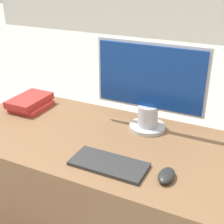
{
  "coord_description": "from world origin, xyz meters",
  "views": [
    {
      "loc": [
        0.64,
        -0.82,
        1.51
      ],
      "look_at": [
        0.09,
        0.31,
        0.92
      ],
      "focal_mm": 50.0,
      "sensor_mm": 36.0,
      "label": 1
    }
  ],
  "objects_px": {
    "monitor": "(150,87)",
    "keyboard": "(109,164)",
    "mouse": "(166,175)",
    "book_stack": "(30,103)"
  },
  "relations": [
    {
      "from": "monitor",
      "to": "keyboard",
      "type": "height_order",
      "value": "monitor"
    },
    {
      "from": "monitor",
      "to": "mouse",
      "type": "relative_size",
      "value": 5.07
    },
    {
      "from": "keyboard",
      "to": "mouse",
      "type": "xyz_separation_m",
      "value": [
        0.25,
        0.02,
        0.01
      ]
    },
    {
      "from": "mouse",
      "to": "keyboard",
      "type": "bearing_deg",
      "value": -175.67
    },
    {
      "from": "keyboard",
      "to": "mouse",
      "type": "distance_m",
      "value": 0.25
    },
    {
      "from": "book_stack",
      "to": "mouse",
      "type": "bearing_deg",
      "value": -18.23
    },
    {
      "from": "monitor",
      "to": "keyboard",
      "type": "xyz_separation_m",
      "value": [
        -0.03,
        -0.39,
        -0.22
      ]
    },
    {
      "from": "monitor",
      "to": "keyboard",
      "type": "relative_size",
      "value": 1.71
    },
    {
      "from": "monitor",
      "to": "mouse",
      "type": "xyz_separation_m",
      "value": [
        0.21,
        -0.37,
        -0.21
      ]
    },
    {
      "from": "mouse",
      "to": "book_stack",
      "type": "xyz_separation_m",
      "value": [
        -0.92,
        0.3,
        0.02
      ]
    }
  ]
}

